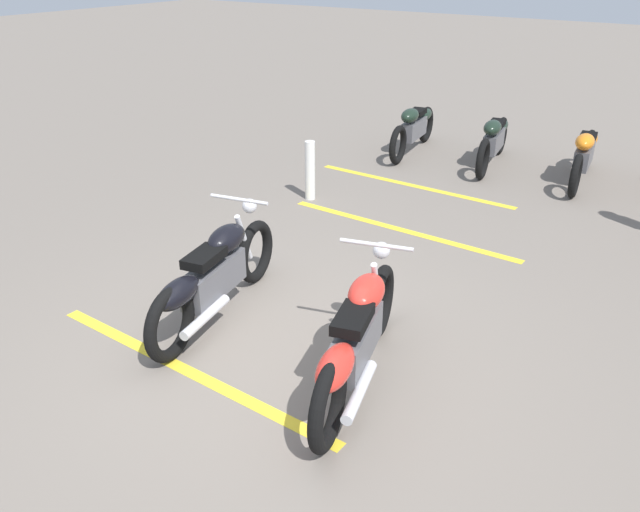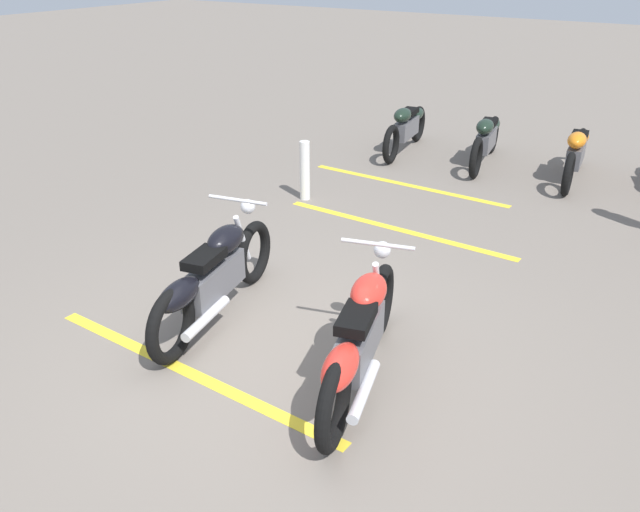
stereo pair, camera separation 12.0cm
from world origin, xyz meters
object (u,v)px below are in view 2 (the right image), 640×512
(motorcycle_bright_foreground, at_px, (360,337))
(motorcycle_row_right, at_px, (407,126))
(motorcycle_dark_foreground, at_px, (213,276))
(motorcycle_row_center, at_px, (486,138))
(bollard_post, at_px, (305,171))
(motorcycle_row_left, at_px, (576,152))

(motorcycle_bright_foreground, height_order, motorcycle_row_right, motorcycle_bright_foreground)
(motorcycle_dark_foreground, xyz_separation_m, motorcycle_row_center, (6.13, -0.45, -0.03))
(motorcycle_dark_foreground, distance_m, bollard_post, 3.35)
(motorcycle_bright_foreground, distance_m, motorcycle_row_center, 6.40)
(motorcycle_row_right, bearing_deg, bollard_post, -10.80)
(motorcycle_bright_foreground, distance_m, bollard_post, 4.33)
(motorcycle_row_left, xyz_separation_m, motorcycle_row_right, (-0.01, 2.82, 0.00))
(motorcycle_row_left, xyz_separation_m, motorcycle_row_center, (0.02, 1.41, -0.00))
(motorcycle_row_left, height_order, motorcycle_row_center, same)
(motorcycle_row_left, height_order, bollard_post, bollard_post)
(motorcycle_dark_foreground, bearing_deg, bollard_post, 7.67)
(motorcycle_bright_foreground, relative_size, motorcycle_row_right, 1.03)
(motorcycle_bright_foreground, distance_m, motorcycle_row_right, 6.78)
(motorcycle_row_left, bearing_deg, motorcycle_bright_foreground, -8.48)
(motorcycle_row_right, relative_size, bollard_post, 2.53)
(motorcycle_bright_foreground, xyz_separation_m, motorcycle_row_left, (6.26, -0.20, -0.03))
(motorcycle_row_center, bearing_deg, bollard_post, -37.01)
(motorcycle_row_left, bearing_deg, motorcycle_dark_foreground, -23.61)
(motorcycle_bright_foreground, height_order, motorcycle_row_left, motorcycle_bright_foreground)
(motorcycle_row_left, distance_m, motorcycle_row_center, 1.41)
(motorcycle_dark_foreground, distance_m, motorcycle_row_left, 6.38)
(motorcycle_row_left, distance_m, motorcycle_row_right, 2.82)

